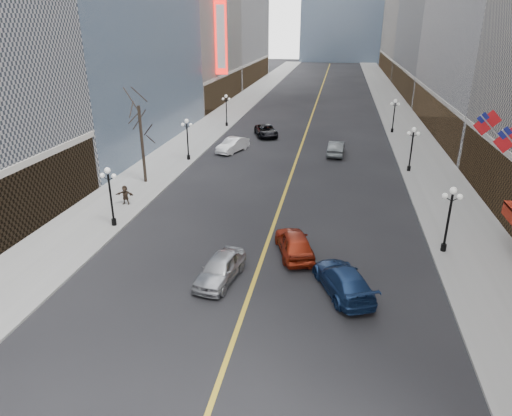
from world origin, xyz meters
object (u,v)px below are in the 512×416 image
at_px(streetlamp_east_2, 412,145).
at_px(car_nb_far, 266,131).
at_px(streetlamp_east_1, 450,213).
at_px(car_nb_mid, 233,145).
at_px(car_nb_near, 220,268).
at_px(streetlamp_east_3, 394,112).
at_px(car_sb_far, 336,148).
at_px(streetlamp_west_3, 226,107).
at_px(car_sb_mid, 294,243).
at_px(car_sb_near, 343,280).
at_px(streetlamp_west_1, 110,191).
at_px(streetlamp_west_2, 187,135).

xyz_separation_m(streetlamp_east_2, car_nb_far, (-16.94, 13.06, -2.14)).
bearing_deg(streetlamp_east_1, car_nb_mid, 130.98).
relative_size(streetlamp_east_1, car_nb_near, 0.96).
height_order(streetlamp_east_3, car_sb_far, streetlamp_east_3).
bearing_deg(streetlamp_west_3, car_sb_mid, -70.05).
bearing_deg(streetlamp_east_1, car_nb_far, 118.61).
height_order(car_sb_near, car_sb_far, car_sb_far).
bearing_deg(streetlamp_east_3, car_nb_mid, -145.56).
height_order(streetlamp_east_1, streetlamp_west_1, same).
height_order(streetlamp_east_1, car_sb_near, streetlamp_east_1).
distance_m(streetlamp_west_3, car_sb_mid, 40.50).
distance_m(streetlamp_east_2, car_nb_far, 21.49).
distance_m(streetlamp_east_1, car_nb_mid, 29.96).
height_order(car_nb_near, car_nb_mid, car_nb_mid).
distance_m(streetlamp_east_2, car_sb_far, 9.39).
relative_size(streetlamp_east_3, streetlamp_west_1, 1.00).
bearing_deg(streetlamp_east_2, streetlamp_west_3, 142.67).
relative_size(streetlamp_east_2, car_nb_mid, 0.91).
relative_size(streetlamp_east_1, car_sb_mid, 0.91).
height_order(streetlamp_east_1, car_nb_near, streetlamp_east_1).
height_order(streetlamp_west_1, car_sb_far, streetlamp_west_1).
height_order(streetlamp_east_2, car_sb_far, streetlamp_east_2).
bearing_deg(streetlamp_east_3, car_nb_far, -163.74).
distance_m(streetlamp_east_1, streetlamp_west_3, 43.05).
height_order(car_nb_mid, car_nb_far, car_nb_mid).
distance_m(streetlamp_east_1, streetlamp_east_3, 36.00).
distance_m(streetlamp_east_2, streetlamp_west_2, 23.60).
relative_size(car_nb_near, car_sb_mid, 0.95).
bearing_deg(car_sb_mid, streetlamp_west_1, -25.37).
bearing_deg(streetlamp_east_2, streetlamp_east_1, -90.00).
distance_m(streetlamp_west_1, streetlamp_west_2, 18.00).
relative_size(car_sb_mid, car_sb_far, 1.00).
distance_m(streetlamp_west_2, car_sb_mid, 24.40).
distance_m(streetlamp_west_1, car_nb_near, 11.71).
height_order(streetlamp_west_1, car_nb_near, streetlamp_west_1).
relative_size(streetlamp_east_2, car_sb_far, 0.91).
bearing_deg(streetlamp_west_2, streetlamp_east_1, -37.33).
distance_m(streetlamp_east_1, car_sb_mid, 10.21).
bearing_deg(car_nb_far, streetlamp_west_1, -121.48).
xyz_separation_m(streetlamp_west_2, car_nb_near, (9.80, -24.05, -2.10)).
bearing_deg(streetlamp_east_3, streetlamp_west_2, -142.67).
distance_m(car_sb_mid, car_sb_far, 25.40).
bearing_deg(car_nb_near, car_nb_mid, 110.74).
bearing_deg(car_sb_far, streetlamp_west_2, 21.13).
height_order(streetlamp_east_1, streetlamp_east_2, same).
relative_size(streetlamp_east_3, car_sb_near, 0.83).
bearing_deg(car_nb_mid, streetlamp_west_2, -111.23).
relative_size(streetlamp_west_3, car_nb_far, 0.82).
xyz_separation_m(streetlamp_east_3, car_sb_near, (-6.61, -42.07, -2.11)).
bearing_deg(streetlamp_east_3, car_sb_near, -98.93).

